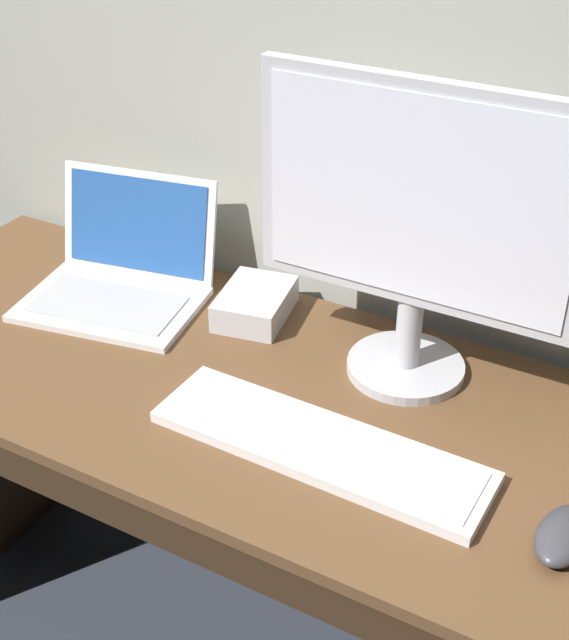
% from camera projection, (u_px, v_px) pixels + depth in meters
% --- Properties ---
extents(desk, '(1.44, 0.57, 0.77)m').
position_uv_depth(desk, '(234.00, 492.00, 1.51)').
color(desk, brown).
rests_on(desk, ground).
extents(laptop_white, '(0.35, 0.32, 0.20)m').
position_uv_depth(laptop_white, '(122.00, 271.00, 1.59)').
color(laptop_white, white).
rests_on(laptop_white, desk).
extents(external_monitor, '(0.50, 0.19, 0.48)m').
position_uv_depth(external_monitor, '(416.00, 225.00, 1.26)').
color(external_monitor, '#B7B7BC').
rests_on(external_monitor, desk).
extents(wired_keyboard, '(0.50, 0.15, 0.02)m').
position_uv_depth(wired_keyboard, '(320.00, 446.00, 1.24)').
color(wired_keyboard, white).
rests_on(wired_keyboard, desk).
extents(computer_mouse, '(0.07, 0.12, 0.03)m').
position_uv_depth(computer_mouse, '(564.00, 536.00, 1.08)').
color(computer_mouse, '#38383D').
rests_on(computer_mouse, desk).
extents(external_drive_box, '(0.14, 0.17, 0.05)m').
position_uv_depth(external_drive_box, '(255.00, 304.00, 1.54)').
color(external_drive_box, silver).
rests_on(external_drive_box, desk).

